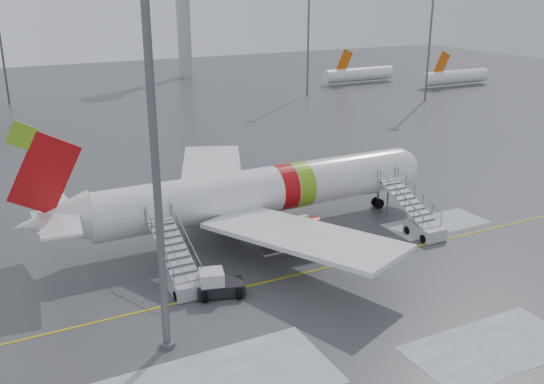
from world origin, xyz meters
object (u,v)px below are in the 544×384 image
airstair_aft (180,272)px  light_mast_near (153,121)px  airstair_fwd (419,221)px  airliner (251,193)px  pushback_tug (217,284)px

airstair_aft → light_mast_near: size_ratio=0.30×
airstair_fwd → light_mast_near: bearing=-164.5°
airliner → pushback_tug: size_ratio=10.16×
airliner → airstair_fwd: (12.27, -6.54, -2.35)m
airstair_fwd → pushback_tug: size_ratio=2.23×
airstair_aft → airliner: bearing=38.0°
airstair_fwd → airstair_aft: same height
airstair_fwd → airliner: bearing=152.0°
airliner → pushback_tug: 11.28m
airstair_aft → pushback_tug: 2.87m
airliner → airstair_fwd: bearing=-28.0°
airstair_aft → pushback_tug: (1.79, -2.23, -0.28)m
airliner → light_mast_near: light_mast_near is taller
airliner → light_mast_near: size_ratio=1.38×
airliner → light_mast_near: 19.93m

